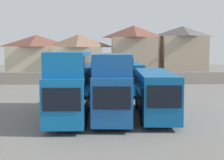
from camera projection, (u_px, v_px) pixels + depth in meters
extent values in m
plane|color=slate|center=(109.00, 89.00, 43.55)|extent=(140.00, 140.00, 0.00)
cube|color=gray|center=(108.00, 78.00, 49.35)|extent=(56.00, 0.50, 1.80)
cube|color=#1062A6|center=(72.00, 93.00, 25.13)|extent=(2.59, 11.75, 3.07)
cube|color=black|center=(62.00, 100.00, 19.23)|extent=(2.25, 0.09, 1.38)
cube|color=black|center=(72.00, 88.00, 25.10)|extent=(2.63, 10.82, 0.97)
cube|color=#1062A6|center=(72.00, 62.00, 25.21)|extent=(2.54, 11.17, 1.58)
cube|color=black|center=(72.00, 62.00, 25.21)|extent=(2.63, 10.58, 1.10)
cylinder|color=black|center=(84.00, 120.00, 21.65)|extent=(0.30, 1.10, 1.10)
cylinder|color=black|center=(48.00, 120.00, 21.60)|extent=(0.30, 1.10, 1.10)
cylinder|color=black|center=(89.00, 102.00, 28.91)|extent=(0.30, 1.10, 1.10)
cylinder|color=black|center=(62.00, 102.00, 28.85)|extent=(0.30, 1.10, 1.10)
cube|color=#175298|center=(114.00, 92.00, 25.61)|extent=(3.28, 11.85, 3.09)
cube|color=black|center=(112.00, 98.00, 19.72)|extent=(2.28, 0.22, 1.39)
cube|color=black|center=(114.00, 87.00, 25.57)|extent=(3.26, 10.91, 0.97)
cube|color=#175298|center=(115.00, 63.00, 25.69)|extent=(3.19, 11.26, 1.41)
cube|color=black|center=(115.00, 63.00, 25.69)|extent=(3.25, 10.68, 0.99)
cylinder|color=black|center=(131.00, 119.00, 22.08)|extent=(0.36, 1.12, 1.10)
cylinder|color=black|center=(95.00, 118.00, 22.16)|extent=(0.36, 1.12, 1.10)
cylinder|color=black|center=(129.00, 102.00, 29.30)|extent=(0.36, 1.12, 1.10)
cylinder|color=black|center=(102.00, 101.00, 29.38)|extent=(0.36, 1.12, 1.10)
cube|color=#0E5795|center=(154.00, 92.00, 25.41)|extent=(2.88, 10.52, 3.12)
cube|color=black|center=(164.00, 97.00, 20.16)|extent=(2.15, 0.17, 1.40)
cube|color=black|center=(155.00, 87.00, 25.37)|extent=(2.88, 9.69, 0.98)
cylinder|color=black|center=(176.00, 118.00, 22.29)|extent=(0.35, 1.11, 1.10)
cylinder|color=black|center=(143.00, 118.00, 22.33)|extent=(0.35, 1.11, 1.10)
cylinder|color=black|center=(163.00, 103.00, 28.73)|extent=(0.35, 1.11, 1.10)
cylinder|color=black|center=(137.00, 103.00, 28.77)|extent=(0.35, 1.11, 1.10)
cube|color=#0D579E|center=(101.00, 77.00, 39.63)|extent=(3.35, 11.65, 2.94)
cube|color=black|center=(96.00, 79.00, 33.86)|extent=(2.23, 0.24, 1.32)
cube|color=black|center=(101.00, 74.00, 39.60)|extent=(3.32, 10.74, 0.93)
cylinder|color=black|center=(109.00, 92.00, 36.15)|extent=(0.38, 1.12, 1.10)
cylinder|color=black|center=(88.00, 92.00, 36.26)|extent=(0.38, 1.12, 1.10)
cylinder|color=black|center=(112.00, 85.00, 43.24)|extent=(0.38, 1.12, 1.10)
cylinder|color=black|center=(94.00, 85.00, 43.35)|extent=(0.38, 1.12, 1.10)
cube|color=#0A5796|center=(130.00, 76.00, 39.73)|extent=(2.65, 11.33, 3.18)
cube|color=black|center=(133.00, 77.00, 34.05)|extent=(2.16, 0.12, 1.43)
cube|color=black|center=(130.00, 73.00, 39.69)|extent=(2.68, 10.43, 1.00)
cylinder|color=black|center=(142.00, 92.00, 36.38)|extent=(0.32, 1.11, 1.10)
cylinder|color=black|center=(122.00, 92.00, 36.36)|extent=(0.32, 1.11, 1.10)
cylinder|color=black|center=(137.00, 85.00, 43.35)|extent=(0.32, 1.11, 1.10)
cylinder|color=black|center=(120.00, 85.00, 43.33)|extent=(0.32, 1.11, 1.10)
cube|color=beige|center=(37.00, 63.00, 58.69)|extent=(9.12, 7.54, 5.68)
pyramid|color=brown|center=(36.00, 41.00, 58.33)|extent=(9.57, 7.92, 2.06)
cube|color=beige|center=(79.00, 63.00, 57.47)|extent=(8.21, 6.87, 5.60)
pyramid|color=brown|center=(79.00, 41.00, 57.11)|extent=(8.63, 7.21, 2.17)
cube|color=tan|center=(134.00, 58.00, 57.86)|extent=(7.60, 6.59, 7.26)
pyramid|color=brown|center=(134.00, 32.00, 57.42)|extent=(7.98, 6.92, 2.11)
cube|color=tan|center=(182.00, 58.00, 58.78)|extent=(7.56, 6.93, 7.48)
pyramid|color=#514C4C|center=(183.00, 31.00, 58.35)|extent=(7.94, 7.27, 1.85)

